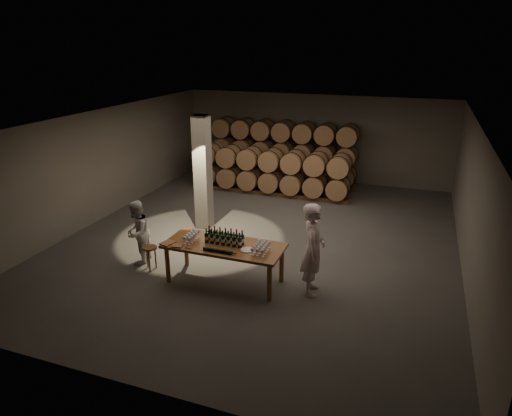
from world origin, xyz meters
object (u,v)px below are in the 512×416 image
(bottle_cluster, at_px, (224,238))
(person_man, at_px, (313,249))
(tasting_table, at_px, (224,249))
(notebook_near, at_px, (177,246))
(plate, at_px, (247,250))
(stool, at_px, (150,251))
(person_woman, at_px, (137,232))

(bottle_cluster, relative_size, person_man, 0.43)
(tasting_table, height_order, bottle_cluster, bottle_cluster)
(bottle_cluster, xyz_separation_m, notebook_near, (-0.89, -0.48, -0.11))
(plate, bearing_deg, notebook_near, -167.33)
(bottle_cluster, xyz_separation_m, plate, (0.59, -0.14, -0.12))
(bottle_cluster, bearing_deg, person_man, 4.67)
(notebook_near, height_order, person_man, person_man)
(plate, height_order, stool, plate)
(tasting_table, xyz_separation_m, bottle_cluster, (-0.01, 0.05, 0.23))
(person_man, bearing_deg, plate, 93.79)
(tasting_table, distance_m, stool, 1.89)
(person_man, distance_m, person_woman, 4.23)
(tasting_table, height_order, person_woman, person_woman)
(notebook_near, relative_size, person_woman, 0.14)
(bottle_cluster, xyz_separation_m, person_woman, (-2.30, 0.10, -0.24))
(notebook_near, height_order, person_woman, person_woman)
(tasting_table, bearing_deg, bottle_cluster, 105.81)
(bottle_cluster, relative_size, stool, 1.54)
(notebook_near, bearing_deg, plate, 2.38)
(plate, bearing_deg, bottle_cluster, 166.12)
(stool, bearing_deg, tasting_table, 1.42)
(tasting_table, distance_m, bottle_cluster, 0.23)
(bottle_cluster, bearing_deg, tasting_table, -74.19)
(plate, xyz_separation_m, person_man, (1.34, 0.30, 0.09))
(notebook_near, bearing_deg, person_woman, 147.25)
(person_woman, bearing_deg, notebook_near, 57.55)
(bottle_cluster, height_order, plate, bottle_cluster)
(plate, distance_m, person_man, 1.38)
(person_man, bearing_deg, person_woman, 81.80)
(notebook_near, relative_size, stool, 0.40)
(stool, height_order, person_man, person_man)
(stool, bearing_deg, person_man, 3.84)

